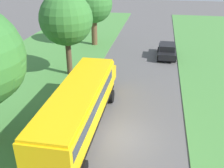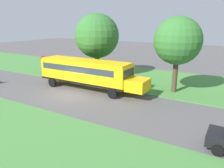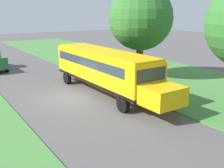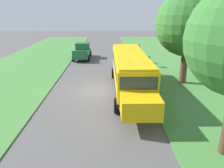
{
  "view_description": "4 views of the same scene",
  "coord_description": "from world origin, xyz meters",
  "px_view_note": "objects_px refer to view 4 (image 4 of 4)",
  "views": [
    {
      "loc": [
        1.79,
        -13.09,
        10.06
      ],
      "look_at": [
        -1.29,
        3.82,
        1.76
      ],
      "focal_mm": 42.0,
      "sensor_mm": 36.0,
      "label": 1
    },
    {
      "loc": [
        15.58,
        14.24,
        7.02
      ],
      "look_at": [
        -1.48,
        4.17,
        1.4
      ],
      "focal_mm": 35.0,
      "sensor_mm": 36.0,
      "label": 2
    },
    {
      "loc": [
        7.54,
        16.19,
        5.89
      ],
      "look_at": [
        -1.68,
        2.7,
        1.37
      ],
      "focal_mm": 42.0,
      "sensor_mm": 36.0,
      "label": 3
    },
    {
      "loc": [
        -0.86,
        17.35,
        6.34
      ],
      "look_at": [
        -1.18,
        1.54,
        1.07
      ],
      "focal_mm": 35.0,
      "sensor_mm": 36.0,
      "label": 4
    }
  ],
  "objects_px": {
    "school_bus": "(130,69)",
    "trash_bin": "(148,60)",
    "oak_tree_beside_bus": "(186,25)",
    "stop_sign": "(139,52)",
    "pickup_truck": "(82,51)"
  },
  "relations": [
    {
      "from": "oak_tree_beside_bus",
      "to": "school_bus",
      "type": "bearing_deg",
      "value": 23.03
    },
    {
      "from": "pickup_truck",
      "to": "oak_tree_beside_bus",
      "type": "bearing_deg",
      "value": 131.44
    },
    {
      "from": "oak_tree_beside_bus",
      "to": "stop_sign",
      "type": "bearing_deg",
      "value": -66.02
    },
    {
      "from": "oak_tree_beside_bus",
      "to": "stop_sign",
      "type": "xyz_separation_m",
      "value": [
        2.97,
        -6.67,
        -3.5
      ]
    },
    {
      "from": "trash_bin",
      "to": "oak_tree_beside_bus",
      "type": "bearing_deg",
      "value": 100.65
    },
    {
      "from": "pickup_truck",
      "to": "stop_sign",
      "type": "relative_size",
      "value": 1.97
    },
    {
      "from": "oak_tree_beside_bus",
      "to": "trash_bin",
      "type": "bearing_deg",
      "value": -79.35
    },
    {
      "from": "oak_tree_beside_bus",
      "to": "stop_sign",
      "type": "distance_m",
      "value": 8.1
    },
    {
      "from": "school_bus",
      "to": "trash_bin",
      "type": "relative_size",
      "value": 13.8
    },
    {
      "from": "school_bus",
      "to": "stop_sign",
      "type": "relative_size",
      "value": 4.53
    },
    {
      "from": "school_bus",
      "to": "stop_sign",
      "type": "bearing_deg",
      "value": -102.45
    },
    {
      "from": "school_bus",
      "to": "trash_bin",
      "type": "height_order",
      "value": "school_bus"
    },
    {
      "from": "pickup_truck",
      "to": "trash_bin",
      "type": "bearing_deg",
      "value": 159.12
    },
    {
      "from": "stop_sign",
      "to": "school_bus",
      "type": "bearing_deg",
      "value": 77.55
    },
    {
      "from": "pickup_truck",
      "to": "trash_bin",
      "type": "distance_m",
      "value": 9.34
    }
  ]
}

